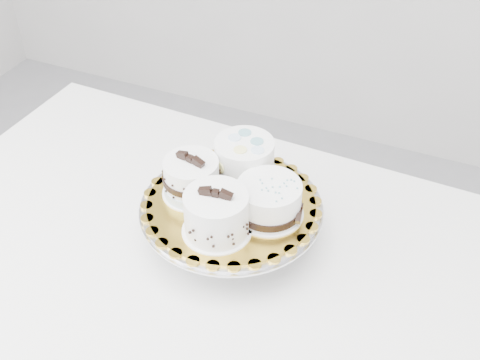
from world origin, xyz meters
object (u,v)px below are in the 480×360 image
at_px(cake_stand, 231,216).
at_px(cake_swirl, 216,215).
at_px(table, 197,278).
at_px(cake_banded, 192,179).
at_px(cake_ribbon, 269,201).
at_px(cake_dots, 244,160).
at_px(cake_board, 231,203).

xyz_separation_m(cake_stand, cake_swirl, (0.01, -0.08, 0.07)).
bearing_deg(cake_swirl, table, 152.00).
height_order(cake_banded, cake_ribbon, cake_banded).
bearing_deg(cake_dots, cake_board, -98.95).
height_order(cake_banded, cake_dots, cake_banded).
bearing_deg(cake_banded, cake_stand, 14.92).
height_order(cake_stand, cake_swirl, cake_swirl).
bearing_deg(table, cake_stand, 48.59).
relative_size(cake_stand, cake_banded, 2.83).
height_order(cake_swirl, cake_ribbon, cake_swirl).
bearing_deg(table, cake_board, 48.59).
bearing_deg(cake_stand, cake_dots, 95.54).
bearing_deg(cake_swirl, cake_board, 88.07).
relative_size(cake_board, cake_swirl, 2.51).
bearing_deg(cake_stand, cake_ribbon, 0.09).
xyz_separation_m(table, cake_stand, (0.05, 0.05, 0.14)).
relative_size(cake_board, cake_ribbon, 2.24).
distance_m(table, cake_banded, 0.22).
height_order(cake_stand, cake_board, cake_board).
xyz_separation_m(cake_board, cake_swirl, (0.01, -0.08, 0.04)).
distance_m(cake_board, cake_swirl, 0.09).
bearing_deg(cake_board, cake_swirl, -84.66).
bearing_deg(cake_banded, cake_ribbon, 13.43).
relative_size(cake_board, cake_banded, 2.59).
relative_size(cake_swirl, cake_dots, 0.90).
height_order(cake_board, cake_banded, cake_banded).
bearing_deg(cake_ribbon, cake_dots, 124.33).
bearing_deg(cake_ribbon, cake_stand, 168.01).
distance_m(cake_stand, cake_ribbon, 0.10).
bearing_deg(cake_board, cake_ribbon, 0.09).
relative_size(table, cake_dots, 8.94).
height_order(cake_stand, cake_ribbon, cake_ribbon).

